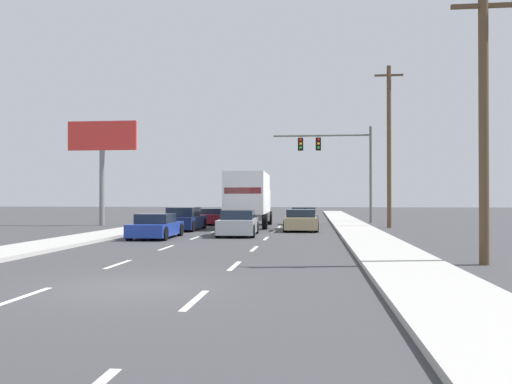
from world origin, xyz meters
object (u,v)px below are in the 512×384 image
object	(u,v)px
roadside_billboard	(102,149)
utility_pole_near	(484,120)
box_truck	(249,196)
traffic_signal_mast	(331,152)
car_navy	(185,220)
car_gray	(303,217)
car_silver	(238,224)
utility_pole_mid	(389,144)
car_blue	(156,227)
car_maroon	(213,217)
car_tan	(301,221)

from	to	relation	value
roadside_billboard	utility_pole_near	bearing A→B (deg)	-44.92
box_truck	traffic_signal_mast	world-z (taller)	traffic_signal_mast
car_navy	utility_pole_near	size ratio (longest dim) A/B	0.55
car_gray	traffic_signal_mast	size ratio (longest dim) A/B	0.57
car_silver	utility_pole_mid	xyz separation A→B (m)	(8.60, 7.76, 4.71)
car_navy	box_truck	world-z (taller)	box_truck
car_navy	car_blue	bearing A→B (deg)	-89.05
car_silver	utility_pole_mid	world-z (taller)	utility_pole_mid
box_truck	car_maroon	bearing A→B (deg)	131.44
car_gray	traffic_signal_mast	distance (m)	5.91
car_tan	utility_pole_near	bearing A→B (deg)	-69.55
car_gray	traffic_signal_mast	xyz separation A→B (m)	(2.05, 2.80, 4.79)
car_tan	utility_pole_near	world-z (taller)	utility_pole_near
car_gray	roadside_billboard	world-z (taller)	roadside_billboard
car_silver	utility_pole_near	size ratio (longest dim) A/B	0.53
car_tan	traffic_signal_mast	size ratio (longest dim) A/B	0.57
car_gray	utility_pole_near	bearing A→B (deg)	-75.72
car_silver	roadside_billboard	distance (m)	14.50
car_tan	utility_pole_near	size ratio (longest dim) A/B	0.53
roadside_billboard	car_silver	bearing A→B (deg)	-38.57
car_silver	car_gray	distance (m)	11.56
box_truck	roadside_billboard	world-z (taller)	roadside_billboard
car_navy	car_gray	xyz separation A→B (m)	(6.84, 7.17, -0.06)
car_navy	utility_pole_mid	bearing A→B (deg)	17.04
car_silver	car_blue	bearing A→B (deg)	-150.47
traffic_signal_mast	roadside_billboard	bearing A→B (deg)	-161.24
car_tan	utility_pole_near	xyz separation A→B (m)	(5.60, -15.02, 3.59)
car_silver	utility_pole_near	world-z (taller)	utility_pole_near
car_blue	roadside_billboard	world-z (taller)	roadside_billboard
car_blue	car_gray	distance (m)	14.84
car_blue	traffic_signal_mast	xyz separation A→B (m)	(8.79, 16.02, 4.82)
car_maroon	car_navy	world-z (taller)	car_navy
utility_pole_mid	box_truck	bearing A→B (deg)	-177.92
box_truck	utility_pole_mid	xyz separation A→B (m)	(8.94, 0.33, 3.30)
car_tan	traffic_signal_mast	world-z (taller)	traffic_signal_mast
car_tan	roadside_billboard	world-z (taller)	roadside_billboard
utility_pole_near	car_tan	bearing A→B (deg)	110.45
car_gray	traffic_signal_mast	world-z (taller)	traffic_signal_mast
car_maroon	car_gray	bearing A→B (deg)	2.24
car_blue	car_gray	bearing A→B (deg)	62.97
car_navy	utility_pole_near	world-z (taller)	utility_pole_near
car_gray	car_tan	bearing A→B (deg)	-90.20
utility_pole_near	box_truck	bearing A→B (deg)	116.29
car_maroon	car_navy	distance (m)	6.93
car_tan	utility_pole_near	distance (m)	16.43
car_gray	utility_pole_mid	world-z (taller)	utility_pole_mid
traffic_signal_mast	utility_pole_near	distance (m)	25.00
car_navy	car_silver	world-z (taller)	car_navy
car_blue	traffic_signal_mast	bearing A→B (deg)	61.24
car_maroon	roadside_billboard	xyz separation A→B (m)	(-7.34, -2.33, 4.76)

